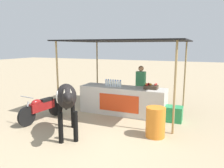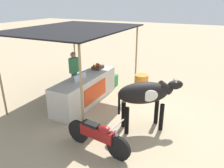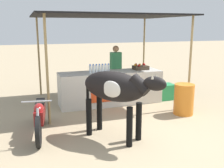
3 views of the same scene
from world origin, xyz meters
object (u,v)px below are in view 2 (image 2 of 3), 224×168
(vendor_behind_counter, at_px, (74,73))
(cow, at_px, (146,94))
(cooler_box, at_px, (110,81))
(motorcycle_parked, at_px, (98,135))
(water_barrel, at_px, (141,85))
(fruit_crate, at_px, (98,67))
(stall_counter, at_px, (86,90))

(vendor_behind_counter, relative_size, cow, 0.99)
(cooler_box, bearing_deg, motorcycle_parked, -157.48)
(water_barrel, height_order, motorcycle_parked, motorcycle_parked)
(vendor_behind_counter, xyz_separation_m, water_barrel, (1.06, -2.28, -0.45))
(cow, distance_m, motorcycle_parked, 1.70)
(fruit_crate, xyz_separation_m, motorcycle_parked, (-3.10, -1.76, -0.60))
(vendor_behind_counter, distance_m, motorcycle_parked, 3.57)
(cooler_box, distance_m, motorcycle_parked, 4.19)
(cow, bearing_deg, cooler_box, 43.24)
(cooler_box, height_order, water_barrel, water_barrel)
(water_barrel, bearing_deg, fruit_crate, 107.98)
(stall_counter, xyz_separation_m, cow, (-0.69, -2.37, 0.55))
(fruit_crate, height_order, cow, cow)
(vendor_behind_counter, relative_size, cooler_box, 2.75)
(motorcycle_parked, bearing_deg, stall_counter, 38.60)
(stall_counter, relative_size, motorcycle_parked, 1.67)
(stall_counter, xyz_separation_m, water_barrel, (1.49, -1.53, -0.08))
(fruit_crate, xyz_separation_m, water_barrel, (0.51, -1.58, -0.63))
(fruit_crate, bearing_deg, stall_counter, -176.64)
(fruit_crate, xyz_separation_m, vendor_behind_counter, (-0.55, 0.70, -0.18))
(fruit_crate, height_order, motorcycle_parked, fruit_crate)
(vendor_behind_counter, xyz_separation_m, motorcycle_parked, (-2.55, -2.45, -0.42))
(stall_counter, relative_size, fruit_crate, 6.82)
(vendor_behind_counter, height_order, motorcycle_parked, vendor_behind_counter)
(cooler_box, xyz_separation_m, cow, (-2.42, -2.28, 0.79))
(stall_counter, relative_size, water_barrel, 3.74)
(cooler_box, distance_m, cow, 3.42)
(cooler_box, bearing_deg, vendor_behind_counter, 147.00)
(fruit_crate, distance_m, motorcycle_parked, 3.62)
(vendor_behind_counter, bearing_deg, fruit_crate, -51.69)
(stall_counter, bearing_deg, vendor_behind_counter, 60.49)
(fruit_crate, distance_m, cooler_box, 1.11)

